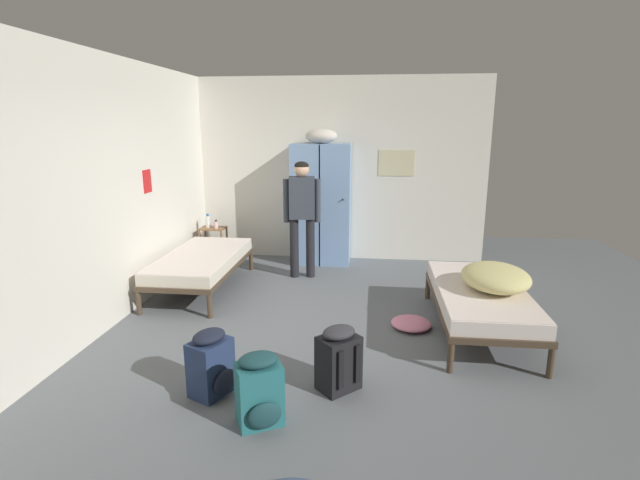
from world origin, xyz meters
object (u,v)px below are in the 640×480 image
object	(u,v)px
clothes_pile_pink	(411,323)
locker_bank	(321,202)
bed_right	(480,297)
shelf_unit	(214,242)
bedding_heap	(495,277)
backpack_navy	(212,364)
water_bottle	(208,221)
person_traveler	(302,209)
backpack_teal	(260,391)
bed_left_rear	(201,262)
lotion_bottle	(216,225)
backpack_black	(338,359)

from	to	relation	value
clothes_pile_pink	locker_bank	bearing A→B (deg)	117.38
locker_bank	bed_right	size ratio (longest dim) A/B	1.09
shelf_unit	bedding_heap	xyz separation A→B (m)	(3.72, -2.19, 0.27)
backpack_navy	clothes_pile_pink	bearing A→B (deg)	41.23
water_bottle	person_traveler	bearing A→B (deg)	-19.19
backpack_teal	clothes_pile_pink	world-z (taller)	backpack_teal
bed_left_rear	lotion_bottle	distance (m)	1.21
shelf_unit	lotion_bottle	distance (m)	0.29
locker_bank	clothes_pile_pink	bearing A→B (deg)	-62.62
bedding_heap	backpack_navy	xyz separation A→B (m)	(-2.51, -1.44, -0.36)
bed_left_rear	backpack_black	world-z (taller)	backpack_black
bed_left_rear	backpack_teal	bearing A→B (deg)	-62.45
lotion_bottle	backpack_navy	bearing A→B (deg)	-72.32
shelf_unit	backpack_teal	world-z (taller)	shelf_unit
bedding_heap	locker_bank	bearing A→B (deg)	130.19
water_bottle	lotion_bottle	distance (m)	0.17
bed_left_rear	bed_right	size ratio (longest dim) A/B	1.00
bed_left_rear	water_bottle	size ratio (longest dim) A/B	8.90
shelf_unit	backpack_teal	bearing A→B (deg)	-66.94
locker_bank	backpack_teal	xyz separation A→B (m)	(0.02, -4.21, -0.71)
bed_right	backpack_black	world-z (taller)	backpack_black
backpack_black	person_traveler	bearing A→B (deg)	104.06
bed_left_rear	bed_right	distance (m)	3.47
shelf_unit	backpack_teal	distance (m)	4.31
shelf_unit	person_traveler	world-z (taller)	person_traveler
bed_right	bedding_heap	bearing A→B (deg)	-19.74
shelf_unit	backpack_teal	xyz separation A→B (m)	(1.69, -3.96, -0.09)
backpack_navy	clothes_pile_pink	distance (m)	2.26
bed_left_rear	backpack_navy	distance (m)	2.60
bed_left_rear	backpack_black	xyz separation A→B (m)	(1.96, -2.22, -0.12)
shelf_unit	clothes_pile_pink	world-z (taller)	shelf_unit
backpack_teal	locker_bank	bearing A→B (deg)	90.25
locker_bank	shelf_unit	distance (m)	1.80
lotion_bottle	backpack_teal	xyz separation A→B (m)	(1.62, -3.92, -0.37)
person_traveler	locker_bank	bearing A→B (deg)	76.57
locker_bank	person_traveler	xyz separation A→B (m)	(-0.18, -0.77, 0.02)
shelf_unit	backpack_navy	size ratio (longest dim) A/B	1.04
bed_left_rear	bedding_heap	bearing A→B (deg)	-15.73
bed_right	backpack_navy	world-z (taller)	backpack_navy
locker_bank	backpack_navy	xyz separation A→B (m)	(-0.46, -3.87, -0.71)
locker_bank	backpack_black	bearing A→B (deg)	-81.60
shelf_unit	person_traveler	size ratio (longest dim) A/B	0.35
bedding_heap	water_bottle	xyz separation A→B (m)	(-3.80, 2.21, 0.05)
locker_bank	bedding_heap	xyz separation A→B (m)	(2.06, -2.43, -0.35)
backpack_teal	bed_right	bearing A→B (deg)	43.70
bed_left_rear	backpack_black	distance (m)	2.96
person_traveler	backpack_black	xyz separation A→B (m)	(0.73, -2.90, -0.73)
bed_right	backpack_black	distance (m)	1.89
locker_bank	backpack_teal	distance (m)	4.27
locker_bank	bedding_heap	distance (m)	3.21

